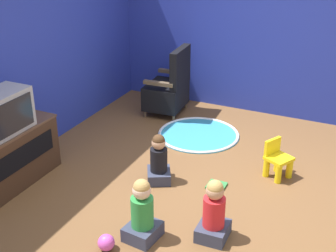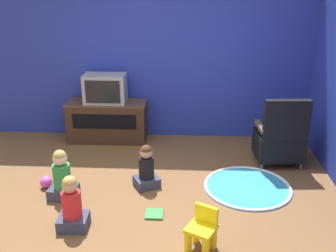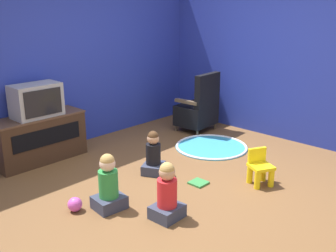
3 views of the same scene
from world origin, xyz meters
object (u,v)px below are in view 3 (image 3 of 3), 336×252
toy_ball (75,204)px  television (36,100)px  tv_cabinet (39,137)px  child_watching_center (153,155)px  black_armchair (199,109)px  child_watching_left (167,194)px  book (198,183)px  child_watching_right (108,185)px  yellow_kid_chair (260,169)px

toy_ball → television: bearing=72.6°
tv_cabinet → child_watching_center: 1.61m
child_watching_center → black_armchair: bearing=-6.6°
child_watching_center → toy_ball: (-1.22, -0.10, -0.16)m
child_watching_left → child_watching_center: (0.66, 0.87, -0.02)m
black_armchair → book: 2.09m
black_armchair → child_watching_right: size_ratio=1.61×
yellow_kid_chair → child_watching_left: bearing=-163.9°
tv_cabinet → child_watching_right: bearing=-96.2°
tv_cabinet → book: 2.24m
black_armchair → book: black_armchair is taller
child_watching_right → book: bearing=-9.5°
television → child_watching_left: television is taller
child_watching_left → television: bearing=90.0°
child_watching_center → child_watching_right: bearing=169.4°
black_armchair → yellow_kid_chair: black_armchair is taller
child_watching_right → yellow_kid_chair: bearing=-21.3°
tv_cabinet → toy_ball: (-0.47, -1.51, -0.25)m
child_watching_left → toy_ball: (-0.56, 0.78, -0.18)m
tv_cabinet → toy_ball: bearing=-107.1°
television → child_watching_left: (0.09, -2.26, -0.58)m
television → yellow_kid_chair: (1.40, -2.52, -0.66)m
black_armchair → child_watching_center: 1.87m
child_watching_left → child_watching_center: size_ratio=1.07×
tv_cabinet → black_armchair: bearing=-16.0°
book → child_watching_right: bearing=73.9°
child_watching_center → child_watching_left: bearing=-155.9°
yellow_kid_chair → child_watching_right: bearing=179.9°
child_watching_right → book: child_watching_right is taller
black_armchair → tv_cabinet: bearing=-20.1°
black_armchair → book: size_ratio=5.05×
tv_cabinet → yellow_kid_chair: tv_cabinet is taller
child_watching_left → book: bearing=15.4°
book → child_watching_center: bearing=13.1°
yellow_kid_chair → child_watching_center: bearing=147.0°
television → black_armchair: size_ratio=0.63×
black_armchair → child_watching_center: bearing=17.8°
television → toy_ball: 1.73m
tv_cabinet → book: tv_cabinet is taller
tv_cabinet → child_watching_left: bearing=-87.7°
child_watching_right → book: (1.09, -0.31, -0.25)m
yellow_kid_chair → book: yellow_kid_chair is taller
black_armchair → book: (-1.59, -1.31, -0.36)m
yellow_kid_chair → child_watching_center: (-0.64, 1.13, 0.05)m
tv_cabinet → child_watching_left: tv_cabinet is taller
child_watching_right → black_armchair: bearing=26.8°
child_watching_center → child_watching_right: size_ratio=0.92×
television → child_watching_right: 1.80m
television → child_watching_center: 1.69m
black_armchair → yellow_kid_chair: bearing=55.1°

